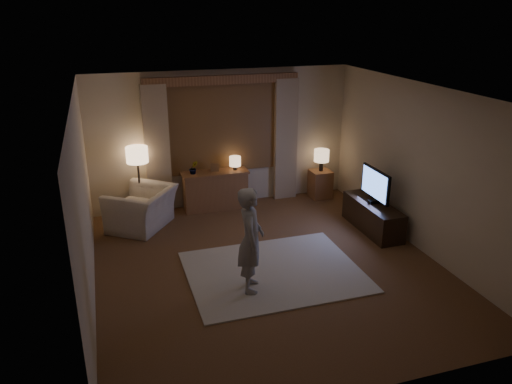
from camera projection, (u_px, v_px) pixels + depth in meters
name	position (u px, v px, depth m)	size (l,w,h in m)	color
room	(259.00, 172.00, 7.48)	(5.04, 5.54, 2.64)	brown
rug	(274.00, 272.00, 7.33)	(2.50, 2.00, 0.02)	beige
sideboard	(215.00, 191.00, 9.54)	(1.20, 0.40, 0.70)	brown
picture_frame	(215.00, 169.00, 9.38)	(0.16, 0.02, 0.20)	brown
plant	(194.00, 168.00, 9.25)	(0.17, 0.13, 0.30)	#999999
table_lamp_sideboard	(235.00, 162.00, 9.46)	(0.22, 0.22, 0.30)	black
floor_lamp	(137.00, 159.00, 8.88)	(0.39, 0.39, 1.34)	black
armchair	(142.00, 209.00, 8.71)	(1.09, 0.95, 0.71)	beige
side_table	(320.00, 184.00, 10.13)	(0.40, 0.40, 0.56)	brown
table_lamp_side	(322.00, 156.00, 9.93)	(0.30, 0.30, 0.44)	black
tv_stand	(373.00, 216.00, 8.65)	(0.45, 1.40, 0.50)	black
tv	(375.00, 185.00, 8.44)	(0.21, 0.84, 0.61)	black
person	(251.00, 240.00, 6.63)	(0.54, 0.35, 1.47)	gray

